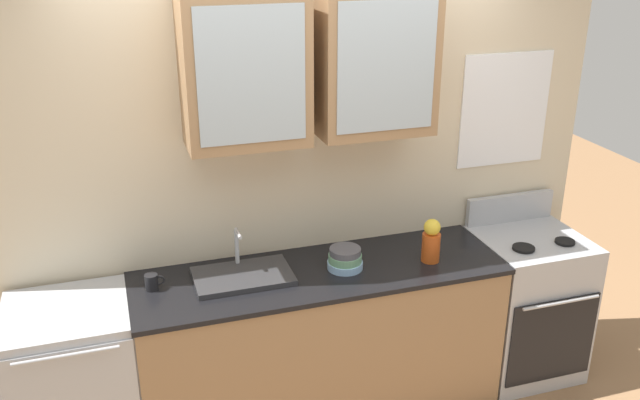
# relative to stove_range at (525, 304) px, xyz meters

# --- Properties ---
(back_wall_unit) EXTENTS (3.57, 0.43, 2.66)m
(back_wall_unit) POSITION_rel_stove_range_xyz_m (-1.35, 0.31, 1.04)
(back_wall_unit) COLOR beige
(back_wall_unit) RESTS_ON ground_plane
(counter) EXTENTS (2.07, 0.64, 0.92)m
(counter) POSITION_rel_stove_range_xyz_m (-1.36, 0.00, -0.01)
(counter) COLOR #93704C
(counter) RESTS_ON ground_plane
(stove_range) EXTENTS (0.63, 0.64, 1.10)m
(stove_range) POSITION_rel_stove_range_xyz_m (0.00, 0.00, 0.00)
(stove_range) COLOR #ADAFB5
(stove_range) RESTS_ON ground_plane
(sink_faucet) EXTENTS (0.52, 0.33, 0.25)m
(sink_faucet) POSITION_rel_stove_range_xyz_m (-1.78, 0.05, 0.47)
(sink_faucet) COLOR #2D2D30
(sink_faucet) RESTS_ON counter
(bowl_stack) EXTENTS (0.20, 0.20, 0.12)m
(bowl_stack) POSITION_rel_stove_range_xyz_m (-1.22, -0.01, 0.51)
(bowl_stack) COLOR #8CB7E0
(bowl_stack) RESTS_ON counter
(vase) EXTENTS (0.10, 0.10, 0.25)m
(vase) POSITION_rel_stove_range_xyz_m (-0.73, -0.07, 0.58)
(vase) COLOR #BF4C19
(vase) RESTS_ON counter
(cup_near_sink) EXTENTS (0.10, 0.07, 0.09)m
(cup_near_sink) POSITION_rel_stove_range_xyz_m (-2.26, 0.07, 0.50)
(cup_near_sink) COLOR black
(cup_near_sink) RESTS_ON counter
(dishwasher) EXTENTS (0.63, 0.62, 0.92)m
(dishwasher) POSITION_rel_stove_range_xyz_m (-2.69, -0.00, -0.01)
(dishwasher) COLOR #ADAFB5
(dishwasher) RESTS_ON ground_plane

